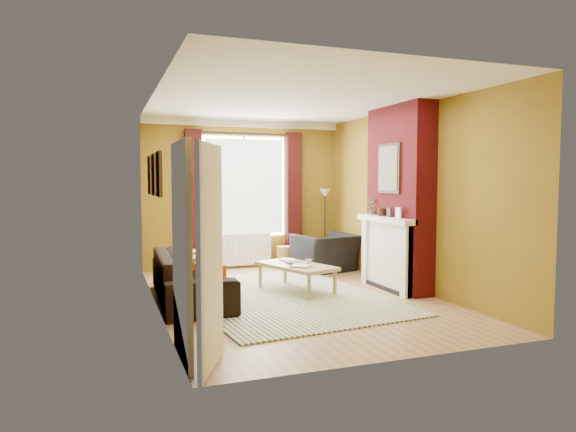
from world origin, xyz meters
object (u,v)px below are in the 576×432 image
at_px(sofa, 191,277).
at_px(coffee_table, 296,267).
at_px(floor_lamp, 325,205).
at_px(wicker_stool, 285,257).
at_px(armchair, 325,253).

xyz_separation_m(sofa, coffee_table, (1.57, 0.01, 0.04)).
bearing_deg(floor_lamp, wicker_stool, 180.00).
relative_size(sofa, floor_lamp, 1.52).
relative_size(coffee_table, floor_lamp, 0.92).
distance_m(coffee_table, floor_lamp, 2.65).
xyz_separation_m(coffee_table, wicker_stool, (0.57, 2.09, -0.17)).
height_order(armchair, coffee_table, armchair).
distance_m(coffee_table, wicker_stool, 2.17).
xyz_separation_m(coffee_table, floor_lamp, (1.40, 2.09, 0.82)).
height_order(sofa, floor_lamp, floor_lamp).
xyz_separation_m(armchair, coffee_table, (-1.14, -1.49, 0.04)).
bearing_deg(sofa, wicker_stool, -43.89).
distance_m(sofa, coffee_table, 1.57).
bearing_deg(armchair, sofa, 16.93).
xyz_separation_m(sofa, armchair, (2.72, 1.51, 0.00)).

